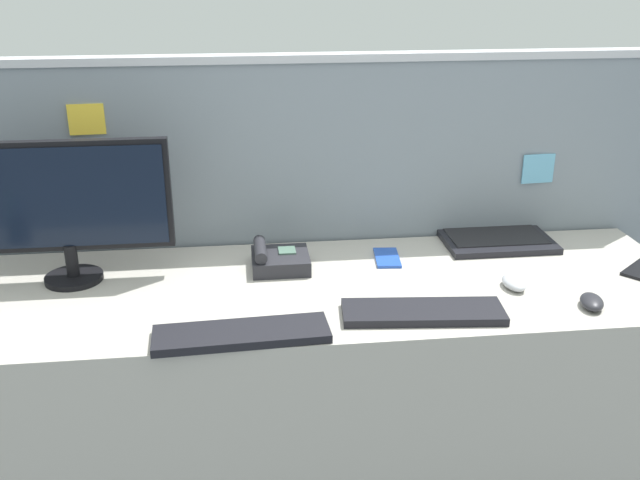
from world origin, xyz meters
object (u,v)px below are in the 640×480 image
object	(u,v)px
keyboard_spare	(242,334)
computer_mouse_left_hand	(592,302)
desktop_monitor	(64,202)
keyboard_main	(423,312)
cell_phone_blue_case	(387,258)
computer_mouse_right_hand	(514,283)
laptop	(492,221)
desk_phone	(278,259)

from	to	relation	value
keyboard_spare	computer_mouse_left_hand	world-z (taller)	computer_mouse_left_hand
desktop_monitor	computer_mouse_left_hand	size ratio (longest dim) A/B	5.91
keyboard_main	keyboard_spare	size ratio (longest dim) A/B	0.97
keyboard_spare	computer_mouse_left_hand	size ratio (longest dim) A/B	4.33
keyboard_main	cell_phone_blue_case	distance (m)	0.38
desktop_monitor	computer_mouse_right_hand	bearing A→B (deg)	-9.43
desktop_monitor	cell_phone_blue_case	world-z (taller)	desktop_monitor
laptop	computer_mouse_right_hand	world-z (taller)	laptop
computer_mouse_left_hand	laptop	bearing A→B (deg)	116.85
keyboard_main	cell_phone_blue_case	world-z (taller)	keyboard_main
desk_phone	computer_mouse_right_hand	size ratio (longest dim) A/B	1.70
keyboard_main	laptop	bearing A→B (deg)	60.17
laptop	desk_phone	bearing A→B (deg)	-166.79
desktop_monitor	cell_phone_blue_case	distance (m)	0.96
keyboard_spare	cell_phone_blue_case	size ratio (longest dim) A/B	2.99
desktop_monitor	cell_phone_blue_case	size ratio (longest dim) A/B	4.07
desktop_monitor	computer_mouse_left_hand	world-z (taller)	desktop_monitor
desktop_monitor	laptop	world-z (taller)	desktop_monitor
keyboard_spare	computer_mouse_right_hand	distance (m)	0.80
desk_phone	keyboard_main	size ratio (longest dim) A/B	0.40
keyboard_main	computer_mouse_left_hand	distance (m)	0.46
desktop_monitor	desk_phone	size ratio (longest dim) A/B	3.47
computer_mouse_right_hand	keyboard_main	bearing A→B (deg)	-157.84
keyboard_spare	desk_phone	bearing A→B (deg)	71.48
desk_phone	computer_mouse_left_hand	bearing A→B (deg)	-23.56
computer_mouse_left_hand	keyboard_main	bearing A→B (deg)	-163.82
laptop	desk_phone	distance (m)	0.74
laptop	keyboard_spare	world-z (taller)	laptop
desktop_monitor	cell_phone_blue_case	bearing A→B (deg)	2.33
laptop	keyboard_main	world-z (taller)	laptop
cell_phone_blue_case	computer_mouse_right_hand	bearing A→B (deg)	-32.71
laptop	keyboard_main	xyz separation A→B (m)	(-0.37, -0.52, -0.05)
computer_mouse_left_hand	cell_phone_blue_case	world-z (taller)	computer_mouse_left_hand
keyboard_main	computer_mouse_right_hand	bearing A→B (deg)	29.78
desk_phone	keyboard_spare	distance (m)	0.43
laptop	keyboard_spare	xyz separation A→B (m)	(-0.84, -0.58, -0.05)
laptop	desk_phone	size ratio (longest dim) A/B	2.05
computer_mouse_right_hand	computer_mouse_left_hand	distance (m)	0.22
keyboard_main	computer_mouse_left_hand	size ratio (longest dim) A/B	4.22
laptop	keyboard_main	bearing A→B (deg)	-125.08
desktop_monitor	laptop	size ratio (longest dim) A/B	1.69
laptop	cell_phone_blue_case	xyz separation A→B (m)	(-0.38, -0.14, -0.05)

